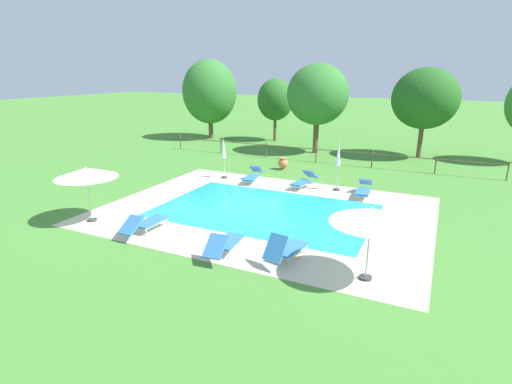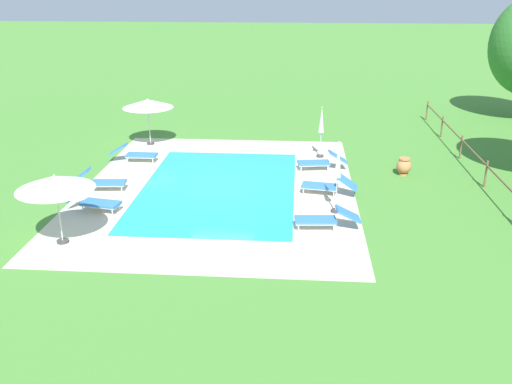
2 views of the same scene
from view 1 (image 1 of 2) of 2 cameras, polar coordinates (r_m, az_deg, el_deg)
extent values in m
plane|color=#478433|center=(16.74, 1.25, -2.69)|extent=(160.00, 160.00, 0.00)
cube|color=beige|center=(16.74, 1.25, -2.68)|extent=(13.33, 10.15, 0.01)
cube|color=#23A8C1|center=(16.74, 1.25, -2.67)|extent=(8.90, 5.72, 0.01)
cube|color=beige|center=(19.36, 4.88, 0.01)|extent=(9.38, 0.24, 0.01)
cube|color=beige|center=(14.26, -3.71, -6.28)|extent=(9.38, 0.24, 0.01)
cube|color=beige|center=(15.56, 16.85, -4.98)|extent=(0.24, 5.72, 0.01)
cube|color=beige|center=(18.98, -11.43, -0.62)|extent=(0.24, 5.72, 0.01)
cube|color=#3370BC|center=(20.76, -0.72, 2.12)|extent=(0.78, 1.37, 0.07)
cube|color=#3370BC|center=(21.64, 0.09, 3.33)|extent=(0.70, 0.83, 0.50)
cube|color=silver|center=(20.78, -0.72, 1.97)|extent=(0.75, 1.34, 0.04)
cylinder|color=silver|center=(20.23, -0.51, 1.20)|extent=(0.04, 0.04, 0.28)
cylinder|color=silver|center=(20.38, -1.88, 1.32)|extent=(0.04, 0.04, 0.28)
cylinder|color=silver|center=(21.24, 0.39, 1.97)|extent=(0.04, 0.04, 0.28)
cylinder|color=silver|center=(21.39, -0.92, 2.08)|extent=(0.04, 0.04, 0.28)
cube|color=#3370BC|center=(12.59, 5.04, -8.07)|extent=(0.82, 1.39, 0.07)
cube|color=#3370BC|center=(11.75, 2.82, -8.08)|extent=(0.69, 0.65, 0.72)
cube|color=silver|center=(12.61, 5.04, -8.29)|extent=(0.79, 1.35, 0.04)
cylinder|color=silver|center=(13.21, 5.31, -7.66)|extent=(0.04, 0.04, 0.28)
cylinder|color=silver|center=(12.99, 7.26, -8.17)|extent=(0.04, 0.04, 0.28)
cylinder|color=silver|center=(12.36, 2.66, -9.41)|extent=(0.04, 0.04, 0.28)
cylinder|color=silver|center=(12.12, 4.71, -10.02)|extent=(0.04, 0.04, 0.28)
cube|color=#3370BC|center=(18.96, 15.20, 0.07)|extent=(0.69, 1.34, 0.07)
cube|color=#3370BC|center=(19.89, 15.59, 1.39)|extent=(0.66, 0.82, 0.44)
cube|color=silver|center=(18.98, 15.19, -0.09)|extent=(0.66, 1.31, 0.04)
cylinder|color=silver|center=(18.46, 15.74, -1.00)|extent=(0.04, 0.04, 0.28)
cylinder|color=silver|center=(18.51, 14.18, -0.83)|extent=(0.04, 0.04, 0.28)
cylinder|color=silver|center=(19.52, 16.09, -0.06)|extent=(0.04, 0.04, 0.28)
cylinder|color=silver|center=(19.56, 14.61, 0.09)|extent=(0.04, 0.04, 0.28)
cube|color=#3370BC|center=(13.02, -3.94, -7.15)|extent=(0.71, 1.35, 0.07)
cube|color=#3370BC|center=(12.11, -5.89, -7.80)|extent=(0.66, 0.76, 0.57)
cube|color=silver|center=(13.04, -3.94, -7.37)|extent=(0.68, 1.32, 0.04)
cylinder|color=silver|center=(13.65, -3.95, -6.78)|extent=(0.04, 0.04, 0.28)
cylinder|color=silver|center=(13.46, -1.96, -7.10)|extent=(0.04, 0.04, 0.28)
cylinder|color=silver|center=(12.74, -6.01, -8.64)|extent=(0.04, 0.04, 0.28)
cylinder|color=silver|center=(12.54, -3.90, -9.02)|extent=(0.04, 0.04, 0.28)
cube|color=#3370BC|center=(19.90, 6.55, 1.35)|extent=(0.81, 1.38, 0.07)
cube|color=#3370BC|center=(20.71, 7.91, 2.56)|extent=(0.72, 0.84, 0.51)
cube|color=silver|center=(19.92, 6.54, 1.20)|extent=(0.77, 1.35, 0.04)
cylinder|color=silver|center=(19.37, 6.41, 0.38)|extent=(0.04, 0.04, 0.28)
cylinder|color=silver|center=(19.60, 5.10, 0.62)|extent=(0.04, 0.04, 0.28)
cylinder|color=silver|center=(20.31, 7.91, 1.10)|extent=(0.04, 0.04, 0.28)
cylinder|color=silver|center=(20.54, 6.65, 1.33)|extent=(0.04, 0.04, 0.28)
cube|color=#3370BC|center=(15.17, -14.96, -4.14)|extent=(0.62, 1.31, 0.07)
cube|color=#3370BC|center=(14.41, -17.63, -4.57)|extent=(0.61, 0.76, 0.50)
cube|color=silver|center=(15.19, -14.94, -4.34)|extent=(0.59, 1.28, 0.04)
cylinder|color=silver|center=(15.77, -14.31, -3.95)|extent=(0.04, 0.04, 0.28)
cylinder|color=silver|center=(15.46, -12.86, -4.27)|extent=(0.04, 0.04, 0.28)
cylinder|color=silver|center=(15.02, -17.02, -5.25)|extent=(0.04, 0.04, 0.28)
cylinder|color=silver|center=(14.69, -15.55, -5.63)|extent=(0.04, 0.04, 0.28)
cylinder|color=#383838|center=(11.85, 15.54, -11.82)|extent=(0.36, 0.36, 0.08)
cylinder|color=#B2B5B7|center=(11.41, 15.94, -7.35)|extent=(0.04, 0.04, 2.11)
cone|color=white|center=(11.09, 16.30, -3.26)|extent=(2.26, 2.26, 0.41)
sphere|color=white|center=(11.02, 16.39, -2.21)|extent=(0.06, 0.06, 0.06)
cylinder|color=#383838|center=(16.87, -22.60, -3.74)|extent=(0.36, 0.36, 0.08)
cylinder|color=#B2B5B7|center=(16.56, -22.99, -0.42)|extent=(0.04, 0.04, 2.13)
cone|color=white|center=(16.34, -23.35, 2.58)|extent=(2.34, 2.34, 0.38)
sphere|color=white|center=(16.30, -23.43, 3.26)|extent=(0.06, 0.06, 0.06)
cylinder|color=#383838|center=(21.95, -4.59, 2.14)|extent=(0.32, 0.32, 0.08)
cylinder|color=#B2B5B7|center=(21.82, -4.63, 3.46)|extent=(0.04, 0.04, 1.12)
cone|color=white|center=(21.59, -4.69, 6.31)|extent=(0.23, 0.23, 1.08)
sphere|color=white|center=(21.49, -4.73, 7.78)|extent=(0.05, 0.05, 0.05)
cylinder|color=#383838|center=(19.99, 11.54, 0.37)|extent=(0.32, 0.32, 0.08)
cylinder|color=#B2B5B7|center=(19.83, 11.64, 2.01)|extent=(0.04, 0.04, 1.26)
cone|color=white|center=(19.56, 11.85, 5.46)|extent=(0.23, 0.23, 1.18)
sphere|color=white|center=(19.46, 11.96, 7.22)|extent=(0.05, 0.05, 0.05)
cylinder|color=#C67547|center=(23.87, 3.91, 3.36)|extent=(0.32, 0.32, 0.08)
ellipsoid|color=#C67547|center=(23.80, 3.93, 4.17)|extent=(0.59, 0.59, 0.61)
cylinder|color=#C67547|center=(23.73, 3.95, 4.88)|extent=(0.44, 0.44, 0.06)
cylinder|color=brown|center=(30.78, -10.85, 7.09)|extent=(0.08, 0.08, 1.05)
cylinder|color=brown|center=(28.84, -5.07, 6.68)|extent=(0.08, 0.08, 1.05)
cylinder|color=brown|center=(27.23, 1.45, 6.13)|extent=(0.08, 0.08, 1.05)
cylinder|color=brown|center=(26.01, 8.67, 5.43)|extent=(0.08, 0.08, 1.05)
cylinder|color=brown|center=(25.24, 16.45, 4.58)|extent=(0.08, 0.08, 1.05)
cylinder|color=brown|center=(24.96, 24.53, 3.61)|extent=(0.08, 0.08, 1.05)
cylinder|color=brown|center=(25.19, 32.61, 2.56)|extent=(0.08, 0.08, 1.05)
cube|color=brown|center=(25.95, 8.71, 6.13)|extent=(21.39, 0.05, 0.05)
cylinder|color=brown|center=(33.99, 2.75, 9.21)|extent=(0.25, 0.25, 2.15)
ellipsoid|color=#286623|center=(33.76, 2.81, 13.19)|extent=(2.98, 2.98, 3.43)
cylinder|color=brown|center=(35.48, -6.55, 9.32)|extent=(0.39, 0.39, 1.99)
ellipsoid|color=#33752D|center=(35.21, -6.72, 14.18)|extent=(4.64, 4.64, 5.39)
cylinder|color=brown|center=(29.03, 8.64, 8.13)|extent=(0.38, 0.38, 2.55)
ellipsoid|color=#33752D|center=(28.74, 8.89, 13.77)|extent=(4.30, 4.30, 4.22)
cylinder|color=brown|center=(29.29, 22.65, 7.01)|extent=(0.31, 0.31, 2.46)
ellipsoid|color=#235B1E|center=(29.01, 23.26, 12.32)|extent=(4.31, 4.31, 4.01)
camera|label=2|loc=(21.93, 65.46, 12.35)|focal=39.64mm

